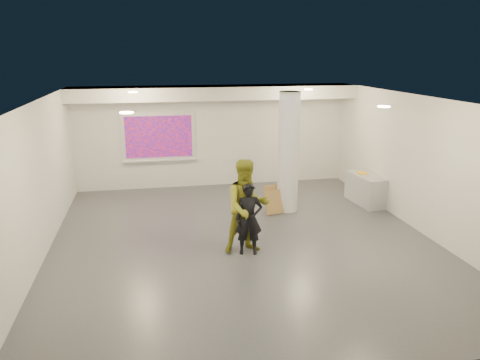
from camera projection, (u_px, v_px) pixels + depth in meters
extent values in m
cube|color=#3A3E42|center=(244.00, 241.00, 9.99)|extent=(8.00, 9.00, 0.01)
cube|color=white|center=(244.00, 100.00, 9.20)|extent=(8.00, 9.00, 0.01)
cube|color=silver|center=(213.00, 136.00, 13.85)|extent=(8.00, 0.01, 3.00)
cube|color=silver|center=(323.00, 270.00, 5.33)|extent=(8.00, 0.01, 3.00)
cube|color=silver|center=(37.00, 183.00, 8.85)|extent=(0.01, 9.00, 3.00)
cube|color=silver|center=(421.00, 165.00, 10.34)|extent=(0.01, 9.00, 3.00)
cube|color=silver|center=(215.00, 93.00, 12.98)|extent=(8.00, 1.10, 0.36)
cylinder|color=#F1CB8F|center=(133.00, 92.00, 11.16)|extent=(0.22, 0.22, 0.02)
cylinder|color=#F1CB8F|center=(308.00, 89.00, 11.98)|extent=(0.22, 0.22, 0.02)
cylinder|color=#F1CB8F|center=(127.00, 113.00, 7.37)|extent=(0.22, 0.22, 0.02)
cylinder|color=#F1CB8F|center=(384.00, 107.00, 8.19)|extent=(0.22, 0.22, 0.02)
cylinder|color=silver|center=(288.00, 153.00, 11.58)|extent=(0.52, 0.52, 3.00)
cube|color=silver|center=(159.00, 136.00, 13.50)|extent=(2.10, 0.06, 1.40)
cube|color=#0010C1|center=(159.00, 137.00, 13.46)|extent=(1.90, 0.01, 1.20)
cube|color=silver|center=(160.00, 161.00, 13.63)|extent=(2.10, 0.08, 0.04)
cube|color=#9FA1A4|center=(366.00, 189.00, 12.41)|extent=(0.66, 1.37, 0.78)
cube|color=silver|center=(364.00, 173.00, 12.48)|extent=(0.33, 0.37, 0.02)
cube|color=yellow|center=(362.00, 173.00, 12.46)|extent=(0.23, 0.31, 0.03)
cube|color=olive|center=(276.00, 198.00, 11.86)|extent=(0.65, 0.36, 0.67)
cube|color=olive|center=(275.00, 202.00, 11.64)|extent=(0.57, 0.34, 0.59)
imported|color=black|center=(249.00, 219.00, 9.21)|extent=(0.58, 0.42, 1.46)
imported|color=olive|center=(247.00, 206.00, 9.26)|extent=(0.98, 0.80, 1.90)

